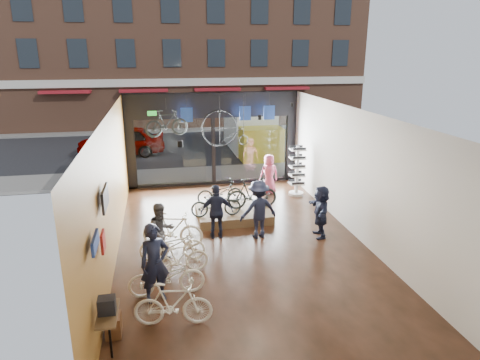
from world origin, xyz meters
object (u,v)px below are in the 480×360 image
object	(u,v)px
display_bike_right	(220,192)
display_platform	(233,214)
display_bike_left	(216,204)
customer_3	(259,209)
hung_bike	(167,123)
display_bike_mid	(252,193)
floor_bike_4	(172,245)
box_truck	(253,131)
customer_0	(155,263)
floor_bike_1	(173,304)
floor_bike_2	(167,277)
customer_5	(321,211)
floor_bike_3	(179,258)
customer_1	(161,232)
customer_4	(269,174)
floor_bike_5	(173,230)
sunglasses_rack	(297,171)
customer_2	(217,212)
street_car	(121,141)
penny_farthing	(227,129)

from	to	relation	value
display_bike_right	display_platform	bearing A→B (deg)	-157.04
display_bike_left	customer_3	bearing A→B (deg)	-135.93
customer_3	hung_bike	size ratio (longest dim) A/B	1.12
display_bike_mid	customer_3	world-z (taller)	customer_3
floor_bike_4	box_truck	bearing A→B (deg)	-17.34
display_bike_mid	customer_0	bearing A→B (deg)	142.69
floor_bike_1	display_bike_right	xyz separation A→B (m)	(1.88, 6.19, 0.23)
floor_bike_2	customer_5	xyz separation A→B (m)	(4.64, 2.40, 0.34)
floor_bike_3	display_platform	xyz separation A→B (m)	(1.98, 3.43, -0.30)
display_bike_left	customer_1	world-z (taller)	customer_1
display_platform	customer_4	world-z (taller)	customer_4
floor_bike_5	customer_0	bearing A→B (deg)	-176.58
sunglasses_rack	hung_bike	xyz separation A→B (m)	(-4.83, 0.28, 1.95)
display_bike_left	customer_1	xyz separation A→B (m)	(-1.75, -2.12, 0.09)
floor_bike_3	display_bike_mid	distance (m)	4.37
display_bike_mid	customer_4	xyz separation A→B (m)	(1.17, 2.24, -0.03)
floor_bike_3	hung_bike	xyz separation A→B (m)	(-0.02, 5.62, 2.47)
customer_4	customer_2	bearing A→B (deg)	48.20
display_platform	customer_4	bearing A→B (deg)	51.43
display_bike_left	customer_4	world-z (taller)	customer_4
customer_0	customer_4	bearing A→B (deg)	38.73
customer_0	customer_4	size ratio (longest dim) A/B	1.17
sunglasses_rack	street_car	bearing A→B (deg)	146.35
street_car	customer_2	distance (m)	11.96
customer_1	customer_3	size ratio (longest dim) A/B	0.91
customer_0	customer_3	distance (m)	4.19
floor_bike_1	customer_5	xyz separation A→B (m)	(4.54, 3.58, 0.32)
display_bike_mid	customer_2	distance (m)	2.03
hung_bike	floor_bike_1	bearing A→B (deg)	160.60
customer_1	customer_2	world-z (taller)	customer_2
street_car	floor_bike_5	distance (m)	12.00
hung_bike	customer_4	bearing A→B (deg)	-106.38
display_bike_left	penny_farthing	world-z (taller)	penny_farthing
customer_0	penny_farthing	size ratio (longest dim) A/B	1.04
floor_bike_2	floor_bike_4	distance (m)	1.69
box_truck	floor_bike_5	xyz separation A→B (m)	(-4.75, -10.79, -0.74)
customer_5	hung_bike	world-z (taller)	hung_bike
street_car	customer_3	distance (m)	12.54
display_bike_right	customer_0	distance (m)	5.65
display_bike_left	customer_5	bearing A→B (deg)	-116.32
display_bike_left	sunglasses_rack	world-z (taller)	sunglasses_rack
customer_5	sunglasses_rack	world-z (taller)	sunglasses_rack
customer_5	customer_4	bearing A→B (deg)	-164.77
penny_farthing	hung_bike	bearing A→B (deg)	-164.28
floor_bike_1	hung_bike	xyz separation A→B (m)	(0.22, 7.69, 2.44)
floor_bike_4	customer_5	distance (m)	4.52
floor_bike_4	penny_farthing	distance (m)	6.33
floor_bike_2	customer_2	bearing A→B (deg)	-30.03
customer_0	street_car	bearing A→B (deg)	78.34
floor_bike_2	customer_3	bearing A→B (deg)	-47.43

